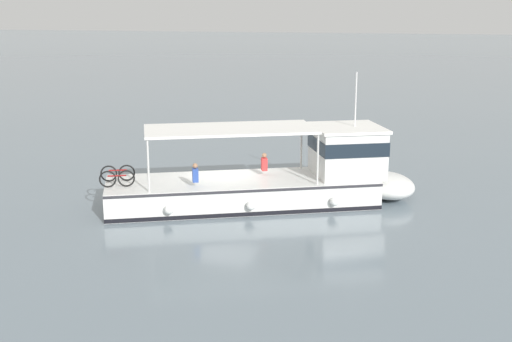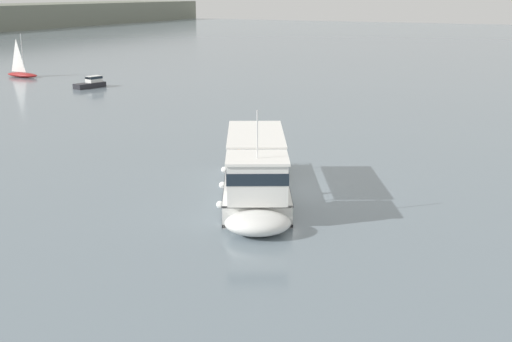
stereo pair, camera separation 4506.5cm
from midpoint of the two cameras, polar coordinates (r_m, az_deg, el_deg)
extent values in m
plane|color=slate|center=(22.74, -53.34, -15.69)|extent=(400.00, 400.00, 0.00)
cube|color=white|center=(21.54, -54.56, -15.73)|extent=(11.11, 7.62, 1.10)
ellipsoid|color=white|center=(17.82, -39.58, -18.28)|extent=(3.27, 3.61, 1.01)
cube|color=black|center=(21.72, -54.32, -16.80)|extent=(11.13, 7.65, 0.16)
cube|color=#2D2D33|center=(21.36, -54.81, -14.60)|extent=(11.13, 7.67, 0.10)
cube|color=white|center=(18.13, -45.39, -13.41)|extent=(3.53, 3.59, 1.90)
cube|color=#19232D|center=(18.01, -45.57, -12.45)|extent=(3.59, 3.66, 0.56)
cube|color=white|center=(17.77, -45.95, -10.46)|extent=(3.74, 3.80, 0.12)
cube|color=white|center=(20.98, -56.84, -9.14)|extent=(7.31, 5.59, 0.10)
cylinder|color=silver|center=(20.04, -46.96, -11.23)|extent=(0.08, 0.08, 2.00)
cylinder|color=silver|center=(18.19, -52.13, -14.46)|extent=(0.08, 0.08, 2.00)
cylinder|color=silver|center=(24.52, -59.27, -9.78)|extent=(0.08, 0.08, 2.00)
cylinder|color=silver|center=(23.03, -64.37, -12.04)|extent=(0.08, 0.08, 2.00)
cylinder|color=silver|center=(17.23, -45.81, -6.96)|extent=(0.06, 0.06, 2.20)
sphere|color=white|center=(18.22, -50.56, -19.81)|extent=(0.36, 0.36, 0.36)
sphere|color=white|center=(20.47, -57.89, -17.95)|extent=(0.36, 0.36, 0.36)
sphere|color=white|center=(22.81, -63.28, -16.38)|extent=(0.36, 0.36, 0.36)
torus|color=black|center=(24.86, -61.81, -11.75)|extent=(0.62, 0.34, 0.66)
torus|color=black|center=(25.41, -62.80, -11.56)|extent=(0.62, 0.34, 0.66)
cylinder|color=maroon|center=(25.10, -62.37, -11.40)|extent=(0.66, 0.36, 0.06)
torus|color=black|center=(24.39, -63.47, -12.49)|extent=(0.62, 0.34, 0.66)
torus|color=black|center=(24.95, -64.43, -12.27)|extent=(0.62, 0.34, 0.66)
cylinder|color=maroon|center=(24.63, -64.02, -12.12)|extent=(0.66, 0.36, 0.06)
cube|color=#2D4CA5|center=(22.05, -60.38, -13.51)|extent=(0.34, 0.38, 0.52)
sphere|color=#9E7051|center=(21.92, -60.58, -12.62)|extent=(0.20, 0.20, 0.20)
cube|color=red|center=(20.75, -52.16, -13.11)|extent=(0.34, 0.38, 0.52)
sphere|color=#9E7051|center=(20.62, -52.36, -12.17)|extent=(0.20, 0.20, 0.20)
camera|label=1|loc=(22.53, -132.11, -12.80)|focal=46.27mm
camera|label=2|loc=(22.53, 47.89, 12.80)|focal=46.28mm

